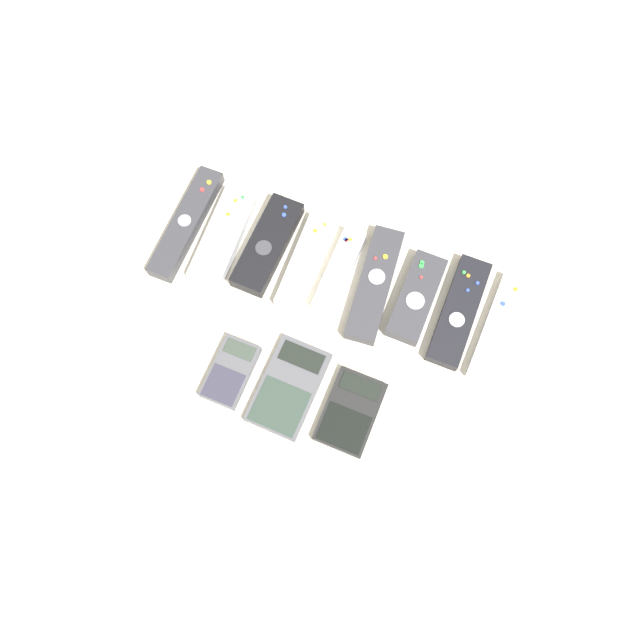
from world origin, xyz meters
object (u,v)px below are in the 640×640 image
(remote_2, at_px, (268,245))
(calculator_2, at_px, (351,412))
(calculator_1, at_px, (289,387))
(remote_6, at_px, (416,297))
(remote_4, at_px, (339,271))
(remote_1, at_px, (224,236))
(remote_5, at_px, (375,284))
(remote_0, at_px, (187,223))
(remote_3, at_px, (305,262))
(remote_8, at_px, (498,328))
(calculator_0, at_px, (231,372))
(remote_7, at_px, (459,311))

(remote_2, bearing_deg, calculator_2, -41.08)
(calculator_1, bearing_deg, calculator_2, 1.10)
(remote_6, bearing_deg, remote_4, -178.34)
(remote_1, height_order, remote_5, same)
(remote_0, height_order, calculator_1, remote_0)
(remote_1, bearing_deg, remote_2, 6.38)
(remote_0, xyz_separation_m, remote_2, (0.15, 0.01, 0.00))
(remote_1, relative_size, remote_3, 1.02)
(remote_5, bearing_deg, remote_2, 174.63)
(remote_3, distance_m, remote_6, 0.20)
(remote_3, relative_size, remote_5, 0.85)
(remote_8, bearing_deg, calculator_0, -146.62)
(remote_1, relative_size, remote_7, 0.93)
(remote_3, height_order, remote_6, remote_6)
(remote_7, bearing_deg, remote_8, -2.67)
(remote_1, xyz_separation_m, calculator_2, (0.31, -0.21, -0.00))
(remote_8, bearing_deg, remote_0, -176.20)
(remote_3, height_order, calculator_2, remote_3)
(remote_5, height_order, remote_6, same)
(remote_5, xyz_separation_m, calculator_2, (0.03, -0.22, -0.00))
(remote_4, height_order, remote_6, remote_6)
(remote_7, bearing_deg, remote_6, -177.74)
(remote_5, relative_size, remote_6, 1.30)
(remote_7, xyz_separation_m, calculator_0, (-0.32, -0.23, -0.00))
(calculator_1, bearing_deg, remote_2, 122.43)
(remote_1, xyz_separation_m, remote_3, (0.15, 0.00, -0.00))
(remote_6, bearing_deg, remote_8, 0.58)
(remote_1, height_order, remote_8, remote_1)
(remote_0, relative_size, remote_2, 1.20)
(remote_2, xyz_separation_m, calculator_1, (0.12, -0.22, -0.01))
(remote_0, bearing_deg, remote_4, 3.21)
(remote_2, xyz_separation_m, remote_6, (0.27, -0.01, -0.00))
(remote_5, distance_m, calculator_0, 0.28)
(calculator_1, bearing_deg, remote_1, 137.06)
(remote_6, height_order, calculator_0, remote_6)
(remote_2, height_order, calculator_2, remote_2)
(remote_6, relative_size, remote_8, 0.82)
(remote_2, relative_size, remote_3, 1.03)
(remote_2, distance_m, remote_3, 0.07)
(remote_3, height_order, remote_8, remote_3)
(remote_5, xyz_separation_m, remote_8, (0.22, -0.00, -0.00))
(remote_0, xyz_separation_m, calculator_0, (0.17, -0.22, -0.00))
(remote_0, height_order, remote_5, remote_0)
(remote_1, bearing_deg, remote_7, -0.14)
(remote_0, xyz_separation_m, remote_3, (0.22, 0.00, -0.00))
(remote_1, relative_size, calculator_2, 1.42)
(remote_1, distance_m, remote_7, 0.42)
(remote_1, bearing_deg, remote_0, 178.66)
(remote_0, relative_size, remote_3, 1.23)
(remote_5, distance_m, calculator_2, 0.22)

